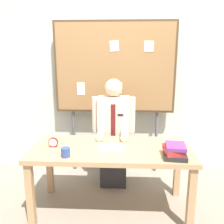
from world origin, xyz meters
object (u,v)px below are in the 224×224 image
object	(u,v)px
open_notebook	(111,148)
coffee_mug	(66,152)
desk_clock	(53,143)
desk	(111,155)
person	(114,137)
bulletin_board	(115,69)
book_stack	(175,151)

from	to	relation	value
open_notebook	coffee_mug	size ratio (longest dim) A/B	2.98
desk_clock	open_notebook	bearing A→B (deg)	-0.65
desk	open_notebook	size ratio (longest dim) A/B	6.10
desk	open_notebook	xyz separation A→B (m)	(0.00, -0.02, 0.10)
person	coffee_mug	distance (m)	0.94
bulletin_board	open_notebook	xyz separation A→B (m)	(0.00, -0.94, -0.77)
bulletin_board	coffee_mug	xyz separation A→B (m)	(-0.43, -1.18, -0.73)
desk_clock	coffee_mug	distance (m)	0.32
desk	coffee_mug	bearing A→B (deg)	-148.58
desk	bulletin_board	size ratio (longest dim) A/B	0.79
person	desk_clock	xyz separation A→B (m)	(-0.62, -0.57, 0.12)
person	open_notebook	xyz separation A→B (m)	(0.00, -0.58, 0.08)
desk	person	bearing A→B (deg)	90.00
bulletin_board	desk_clock	world-z (taller)	bulletin_board
desk	open_notebook	world-z (taller)	open_notebook
open_notebook	person	bearing A→B (deg)	90.24
bulletin_board	desk_clock	size ratio (longest dim) A/B	20.55
bulletin_board	desk_clock	distance (m)	1.34
book_stack	bulletin_board	bearing A→B (deg)	118.68
person	book_stack	bearing A→B (deg)	-51.41
bulletin_board	book_stack	distance (m)	1.48
bulletin_board	open_notebook	distance (m)	1.21
person	desk_clock	world-z (taller)	person
person	coffee_mug	size ratio (longest dim) A/B	15.19
coffee_mug	desk	bearing A→B (deg)	31.42
person	bulletin_board	bearing A→B (deg)	90.00
book_stack	open_notebook	world-z (taller)	book_stack
bulletin_board	coffee_mug	size ratio (longest dim) A/B	23.07
book_stack	coffee_mug	bearing A→B (deg)	-177.72
desk_clock	desk	bearing A→B (deg)	1.18
person	coffee_mug	xyz separation A→B (m)	(-0.43, -0.82, 0.12)
open_notebook	desk_clock	world-z (taller)	desk_clock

